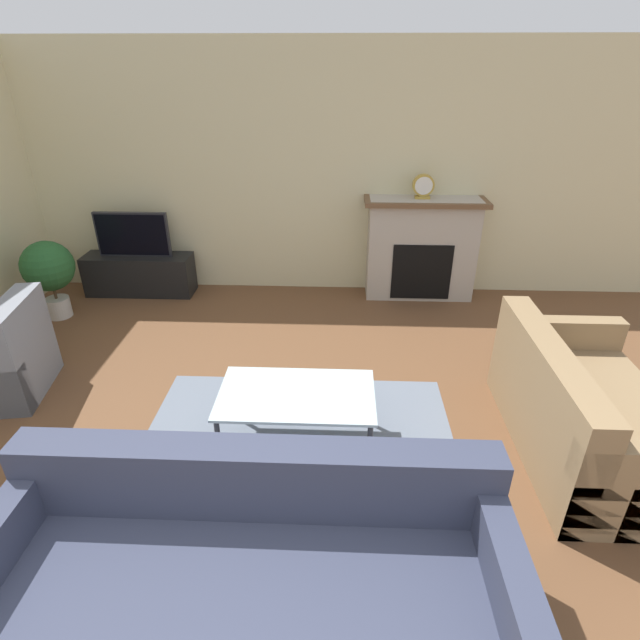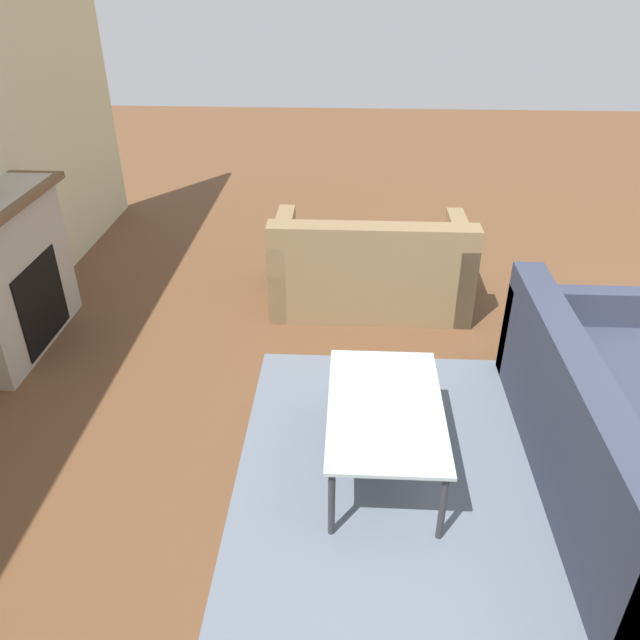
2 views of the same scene
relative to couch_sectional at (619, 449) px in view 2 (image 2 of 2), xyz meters
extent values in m
cube|color=slate|center=(0.11, 1.16, -0.29)|extent=(2.27, 1.83, 0.00)
cube|color=#B2A899|center=(1.31, 3.89, 0.28)|extent=(1.20, 0.37, 1.14)
cube|color=black|center=(1.31, 3.70, 0.07)|extent=(0.66, 0.01, 0.64)
cube|color=#33384C|center=(0.00, -0.05, -0.08)|extent=(2.39, 0.88, 0.42)
cube|color=#33384C|center=(0.00, 0.29, 0.33)|extent=(2.39, 0.20, 0.40)
cube|color=#33384C|center=(1.13, -0.05, 0.04)|extent=(0.14, 0.88, 0.66)
cube|color=#8C704C|center=(2.15, 1.29, -0.08)|extent=(0.96, 1.60, 0.42)
cube|color=#8C704C|center=(1.78, 1.29, 0.33)|extent=(0.20, 1.60, 0.40)
cube|color=#8C704C|center=(2.15, 0.56, 0.04)|extent=(0.96, 0.14, 0.66)
cube|color=#8C704C|center=(2.15, 2.02, 0.04)|extent=(0.96, 0.14, 0.66)
cylinder|color=#333338|center=(-0.38, 0.97, -0.08)|extent=(0.04, 0.04, 0.43)
cylinder|color=#333338|center=(0.61, 0.97, -0.08)|extent=(0.04, 0.04, 0.43)
cylinder|color=#333338|center=(-0.38, 1.52, -0.08)|extent=(0.04, 0.04, 0.43)
cylinder|color=#333338|center=(0.61, 1.52, -0.08)|extent=(0.04, 0.04, 0.43)
cube|color=silver|center=(0.11, 1.24, 0.15)|extent=(1.07, 0.63, 0.02)
camera|label=1|loc=(0.39, -1.53, 2.16)|focal=28.00mm
camera|label=2|loc=(-2.58, 1.46, 2.27)|focal=35.00mm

